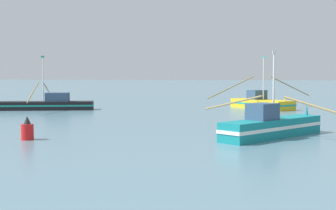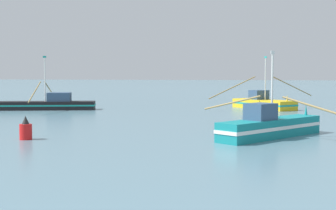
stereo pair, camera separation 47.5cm
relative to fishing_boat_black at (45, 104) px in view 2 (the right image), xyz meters
name	(u,v)px [view 2 (the right image)]	position (x,y,z in m)	size (l,w,h in m)	color
fishing_boat_black	(45,104)	(0.00, 0.00, 0.00)	(11.51, 13.88, 5.88)	black
fishing_boat_teal	(270,126)	(24.15, -17.82, 0.11)	(9.20, 8.03, 5.34)	#147F84
fishing_boat_yellow	(263,103)	(23.28, 6.82, 0.04)	(11.18, 10.47, 5.89)	gold
channel_buoy	(26,130)	(9.89, -21.85, -0.03)	(0.74, 0.74, 1.43)	red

